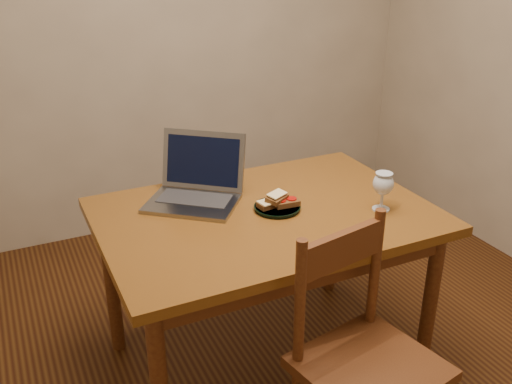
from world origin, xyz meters
name	(u,v)px	position (x,y,z in m)	size (l,w,h in m)	color
floor	(295,363)	(0.00, 0.00, -0.01)	(3.20, 3.20, 0.02)	black
back_wall	(168,18)	(0.00, 1.61, 1.30)	(3.20, 0.02, 2.60)	gray
table	(265,231)	(-0.12, 0.07, 0.65)	(1.30, 0.90, 0.74)	#4E2A0D
chair	(365,350)	(-0.06, -0.55, 0.50)	(0.50, 0.48, 0.46)	#3D1A0C
plate	(277,208)	(-0.07, 0.07, 0.75)	(0.19, 0.19, 0.02)	black
sandwich_cheese	(269,203)	(-0.10, 0.07, 0.77)	(0.09, 0.05, 0.03)	#381E0C
sandwich_tomato	(286,202)	(-0.03, 0.06, 0.77)	(0.10, 0.06, 0.03)	#381E0C
sandwich_top	(277,197)	(-0.07, 0.07, 0.79)	(0.09, 0.06, 0.03)	#381E0C
milk_glass	(383,191)	(0.31, -0.11, 0.82)	(0.08, 0.08, 0.16)	white
laptop	(197,183)	(-0.32, 0.31, 0.81)	(0.48, 0.48, 0.26)	slate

